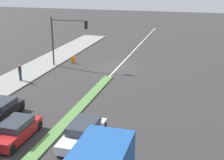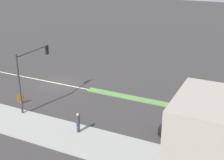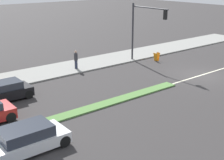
{
  "view_description": "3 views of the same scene",
  "coord_description": "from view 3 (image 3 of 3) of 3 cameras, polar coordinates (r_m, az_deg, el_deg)",
  "views": [
    {
      "loc": [
        -8.84,
        33.93,
        10.15
      ],
      "look_at": [
        -1.62,
        8.36,
        1.26
      ],
      "focal_mm": 50.0,
      "sensor_mm": 36.0,
      "label": 1
    },
    {
      "loc": [
        26.76,
        19.85,
        13.36
      ],
      "look_at": [
        -0.1,
        6.73,
        1.56
      ],
      "focal_mm": 50.0,
      "sensor_mm": 36.0,
      "label": 2
    },
    {
      "loc": [
        -15.42,
        22.2,
        8.21
      ],
      "look_at": [
        0.22,
        9.81,
        1.52
      ],
      "focal_mm": 50.0,
      "sensor_mm": 36.0,
      "label": 3
    }
  ],
  "objects": [
    {
      "name": "lane_marking_center",
      "position": [
        28.25,
        16.08,
        0.89
      ],
      "size": [
        0.16,
        60.0,
        0.01
      ],
      "primitive_type": "cube",
      "color": "beige",
      "rests_on": "ground"
    },
    {
      "name": "traffic_signal_main",
      "position": [
        30.28,
        5.68,
        10.25
      ],
      "size": [
        4.59,
        0.34,
        5.6
      ],
      "color": "#333338",
      "rests_on": "sidewalk_right"
    },
    {
      "name": "pedestrian",
      "position": [
        28.59,
        -6.62,
        3.8
      ],
      "size": [
        0.34,
        0.34,
        1.68
      ],
      "color": "#282D42",
      "rests_on": "sidewalk_right"
    },
    {
      "name": "warning_aframe_sign",
      "position": [
        31.93,
        8.15,
        4.22
      ],
      "size": [
        0.45,
        0.53,
        0.84
      ],
      "color": "orange",
      "rests_on": "ground"
    },
    {
      "name": "van_white",
      "position": [
        16.04,
        -15.92,
        -10.53
      ],
      "size": [
        1.91,
        4.5,
        1.29
      ],
      "color": "silver",
      "rests_on": "ground"
    },
    {
      "name": "suv_black",
      "position": [
        22.77,
        -19.25,
        -2.02
      ],
      "size": [
        1.8,
        3.85,
        1.3
      ],
      "color": "black",
      "rests_on": "ground"
    }
  ]
}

